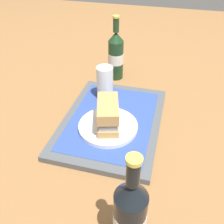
# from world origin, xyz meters

# --- Properties ---
(ground_plane) EXTENTS (3.00, 3.00, 0.00)m
(ground_plane) POSITION_xyz_m (0.00, 0.00, 0.00)
(ground_plane) COLOR olive
(tray) EXTENTS (0.44, 0.32, 0.02)m
(tray) POSITION_xyz_m (0.00, 0.00, 0.01)
(tray) COLOR #4C5156
(tray) RESTS_ON ground_plane
(placemat) EXTENTS (0.38, 0.27, 0.00)m
(placemat) POSITION_xyz_m (0.00, 0.00, 0.02)
(placemat) COLOR #2D4793
(placemat) RESTS_ON tray
(plate) EXTENTS (0.19, 0.19, 0.01)m
(plate) POSITION_xyz_m (-0.05, -0.00, 0.03)
(plate) COLOR white
(plate) RESTS_ON placemat
(sandwich) EXTENTS (0.14, 0.10, 0.08)m
(sandwich) POSITION_xyz_m (-0.05, -0.00, 0.08)
(sandwich) COLOR tan
(sandwich) RESTS_ON plate
(beer_glass) EXTENTS (0.06, 0.06, 0.12)m
(beer_glass) POSITION_xyz_m (0.12, 0.06, 0.09)
(beer_glass) COLOR silver
(beer_glass) RESTS_ON placemat
(beer_bottle) EXTENTS (0.07, 0.07, 0.27)m
(beer_bottle) POSITION_xyz_m (0.31, 0.07, 0.10)
(beer_bottle) COLOR #19381E
(beer_bottle) RESTS_ON ground_plane
(second_bottle) EXTENTS (0.07, 0.07, 0.27)m
(second_bottle) POSITION_xyz_m (-0.37, -0.13, 0.10)
(second_bottle) COLOR black
(second_bottle) RESTS_ON ground_plane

